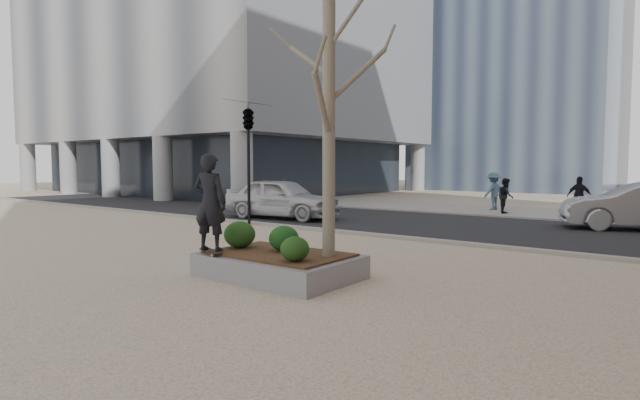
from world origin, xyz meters
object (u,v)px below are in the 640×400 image
Objects in this scene: skateboarder at (210,202)px; police_car at (282,198)px; skateboard at (211,252)px; planter at (279,266)px.

police_car is at bearing -72.82° from skateboarder.
skateboarder is (0.00, 0.00, 1.00)m from skateboard.
planter is at bearing 55.72° from skateboard.
police_car reaches higher than skateboard.
planter is 1.56× the size of skateboarder.
planter is at bearing -145.92° from police_car.
skateboard reaches higher than planter.
planter is 1.85m from skateboarder.
skateboarder reaches higher than skateboard.
planter is 1.38m from skateboard.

